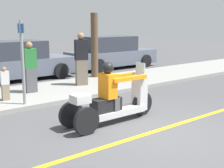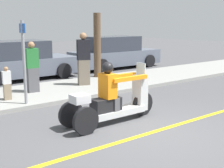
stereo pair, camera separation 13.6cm
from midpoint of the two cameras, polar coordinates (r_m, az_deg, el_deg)
The scene contains 11 objects.
ground_plane at distance 6.66m, azimuth 6.79°, elevation -8.75°, with size 60.00×60.00×0.00m, color #4C4C4F.
lane_stripe at distance 6.50m, azimuth 5.25°, elevation -9.22°, with size 24.00×0.12×0.01m.
sidewalk_strip at distance 10.26m, azimuth -11.96°, elevation -1.48°, with size 28.00×2.80×0.12m.
motorcycle_trike at distance 7.09m, azimuth -0.57°, elevation -3.18°, with size 2.46×0.68×1.42m.
spectator_near_curb at distance 9.97m, azimuth -15.11°, elevation 2.81°, with size 0.39×0.25×1.57m.
spectator_with_child at distance 9.19m, azimuth -19.37°, elevation -0.06°, with size 0.24×0.16×0.94m.
spectator_far_back at distance 10.84m, azimuth -5.99°, elevation 4.38°, with size 0.49×0.39×1.81m.
parked_car_lot_left at distance 13.13m, azimuth -17.43°, elevation 3.96°, with size 4.37×2.11×1.56m.
parked_car_lot_far at distance 15.81m, azimuth -0.41°, elevation 5.67°, with size 4.68×1.98×1.60m.
tree_trunk at distance 12.42m, azimuth -3.54°, elevation 7.06°, with size 0.28×0.28×2.52m.
street_sign at distance 8.48m, azimuth -16.50°, elevation 4.32°, with size 0.08×0.36×2.20m.
Camera 1 is at (-4.58, -4.29, 2.26)m, focal length 50.00 mm.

